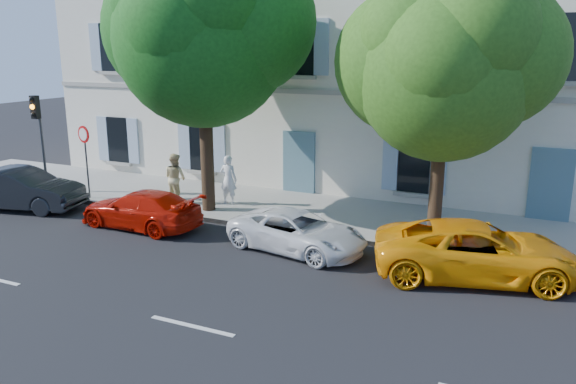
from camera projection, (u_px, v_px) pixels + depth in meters
The scene contains 14 objects.
ground at pixel (276, 261), 15.11m from camera, with size 90.00×90.00×0.00m, color black.
sidewalk at pixel (333, 215), 19.01m from camera, with size 36.00×4.50×0.15m, color #A09E96.
kerb at pixel (308, 234), 17.10m from camera, with size 36.00×0.16×0.16m, color #9E998E.
building at pixel (385, 37), 22.60m from camera, with size 28.00×7.00×12.00m, color silver.
car_dark_sedan at pixel (20, 189), 19.81m from camera, with size 1.55×4.45×1.47m, color black.
car_red_coupe at pixel (141, 209), 17.83m from camera, with size 1.68×4.14×1.20m, color #BD1305.
car_white_coupe at pixel (297, 232), 15.78m from camera, with size 1.86×4.03×1.12m, color white.
car_yellow_supercar at pixel (477, 251), 13.88m from camera, with size 2.32×5.03×1.40m, color #FFA00A.
tree_left at pixel (203, 39), 18.00m from camera, with size 5.71×5.71×8.84m.
tree_right at pixel (444, 73), 15.10m from camera, with size 4.83×4.83×7.44m.
traffic_light at pixel (38, 123), 21.18m from camera, with size 0.29×0.42×3.70m.
road_sign at pixel (85, 146), 20.43m from camera, with size 0.62×0.17×2.70m.
pedestrian_a at pixel (229, 180), 19.93m from camera, with size 0.64×0.42×1.76m, color white.
pedestrian_b at pixel (175, 178), 20.15m from camera, with size 0.87×0.68×1.78m, color #D5C388.
Camera 1 is at (6.17, -12.76, 5.58)m, focal length 35.00 mm.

